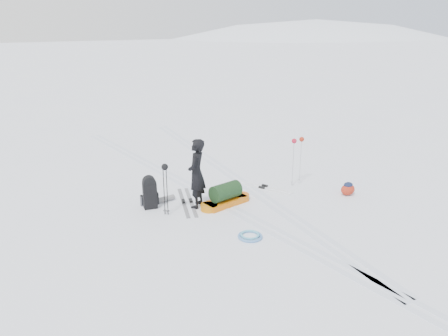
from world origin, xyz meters
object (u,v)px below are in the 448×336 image
Objects in this scene: skier at (197,174)px; ski_poles_black at (165,173)px; expedition_rucksack at (152,193)px; pulk_sled at (226,197)px.

ski_poles_black is at bearing -42.22° from skier.
expedition_rucksack is (-0.96, 0.56, -0.49)m from skier.
skier is at bearing 148.44° from pulk_sled.
pulk_sled is at bearing 112.28° from skier.
expedition_rucksack is (-1.62, 0.86, 0.17)m from pulk_sled.
ski_poles_black reaches higher than expedition_rucksack.
ski_poles_black is at bearing -65.98° from expedition_rucksack.
ski_poles_black is (-0.85, -0.02, 0.18)m from skier.
skier is 1.36× the size of ski_poles_black.
pulk_sled is at bearing -13.27° from ski_poles_black.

